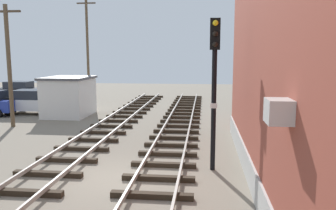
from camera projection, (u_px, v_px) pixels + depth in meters
name	position (u px, v px, depth m)	size (l,w,h in m)	color
ground_plane	(120.00, 179.00, 11.67)	(80.00, 80.00, 0.00)	slate
track_near_building	(158.00, 177.00, 11.51)	(2.50, 47.72, 0.32)	#2D2319
track_centre	(48.00, 173.00, 11.93)	(2.50, 47.72, 0.32)	#2D2319
signal_mast	(214.00, 77.00, 12.16)	(0.36, 0.40, 5.53)	black
control_hut	(69.00, 96.00, 23.88)	(3.00, 3.80, 2.76)	silver
parked_car_white	(32.00, 102.00, 24.73)	(4.20, 2.04, 1.76)	silver
parked_car_black	(19.00, 90.00, 32.77)	(4.20, 2.04, 1.76)	black
utility_pole_near	(9.00, 64.00, 19.80)	(1.80, 0.24, 7.13)	brown
utility_pole_far	(88.00, 48.00, 32.15)	(1.80, 0.24, 9.47)	brown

